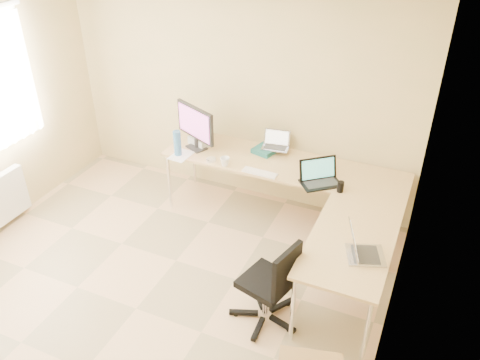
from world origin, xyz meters
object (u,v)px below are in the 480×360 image
at_px(mug, 225,162).
at_px(laptop_black, 322,173).
at_px(monitor, 196,128).
at_px(keyboard, 260,173).
at_px(desk_return, 347,272).
at_px(desk_fan, 199,126).
at_px(desk_main, 282,192).
at_px(laptop_center, 276,140).
at_px(office_chair, 266,275).
at_px(laptop_return, 367,245).
at_px(water_bottle, 177,143).

bearing_deg(mug, laptop_black, 3.27).
xyz_separation_m(monitor, keyboard, (0.86, -0.22, -0.25)).
relative_size(desk_return, desk_fan, 4.54).
height_order(desk_main, laptop_center, laptop_center).
bearing_deg(laptop_black, office_chair, -134.32).
xyz_separation_m(desk_return, monitor, (-1.99, 0.93, 0.62)).
xyz_separation_m(desk_fan, office_chair, (1.51, -1.65, -0.37)).
xyz_separation_m(desk_return, laptop_return, (0.15, -0.16, 0.48)).
height_order(laptop_center, water_bottle, water_bottle).
bearing_deg(desk_fan, mug, -58.70).
xyz_separation_m(mug, laptop_return, (1.68, -0.86, 0.07)).
distance_m(desk_return, mug, 1.73).
relative_size(desk_fan, laptop_return, 0.81).
distance_m(monitor, desk_fan, 0.31).
bearing_deg(mug, keyboard, 0.00).
distance_m(water_bottle, desk_fan, 0.49).
bearing_deg(water_bottle, laptop_center, 27.42).
bearing_deg(keyboard, desk_fan, 155.16).
relative_size(keyboard, laptop_return, 1.05).
bearing_deg(desk_fan, monitor, -85.61).
height_order(desk_main, water_bottle, water_bottle).
xyz_separation_m(desk_main, laptop_center, (-0.17, 0.20, 0.51)).
relative_size(monitor, desk_fan, 2.09).
distance_m(desk_return, laptop_return, 0.53).
xyz_separation_m(laptop_center, office_chair, (0.55, -1.65, -0.38)).
relative_size(water_bottle, office_chair, 0.33).
xyz_separation_m(desk_return, laptop_black, (-0.49, 0.76, 0.49)).
bearing_deg(office_chair, mug, 144.05).
distance_m(mug, laptop_return, 1.89).
distance_m(laptop_black, desk_fan, 1.67).
height_order(mug, desk_fan, desk_fan).
relative_size(keyboard, mug, 3.64).
xyz_separation_m(desk_main, office_chair, (0.38, -1.45, 0.14)).
distance_m(keyboard, mug, 0.40).
bearing_deg(laptop_center, mug, -135.93).
bearing_deg(laptop_black, laptop_return, -94.72).
bearing_deg(laptop_return, laptop_black, 14.65).
bearing_deg(monitor, mug, -1.07).
distance_m(desk_main, mug, 0.75).
distance_m(desk_main, desk_fan, 1.25).
bearing_deg(water_bottle, desk_fan, 90.00).
bearing_deg(desk_main, water_bottle, -165.20).
distance_m(keyboard, water_bottle, 0.98).
bearing_deg(keyboard, mug, -178.02).
distance_m(keyboard, desk_fan, 1.10).
bearing_deg(desk_fan, laptop_center, -17.72).
bearing_deg(office_chair, desk_return, 52.58).
bearing_deg(keyboard, desk_main, 64.95).
bearing_deg(keyboard, laptop_center, 93.77).
distance_m(mug, desk_fan, 0.76).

